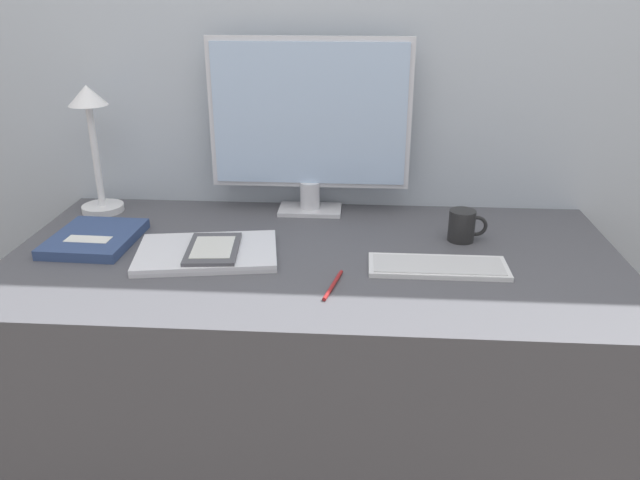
# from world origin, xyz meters

# --- Properties ---
(wall_back) EXTENTS (3.60, 0.05, 2.40)m
(wall_back) POSITION_xyz_m (0.00, 0.58, 1.20)
(wall_back) COLOR #B2BCC6
(wall_back) RESTS_ON ground_plane
(desk) EXTENTS (1.55, 0.77, 0.70)m
(desk) POSITION_xyz_m (0.00, 0.16, 0.35)
(desk) COLOR #4C4C51
(desk) RESTS_ON ground_plane
(monitor) EXTENTS (0.58, 0.11, 0.50)m
(monitor) POSITION_xyz_m (-0.04, 0.48, 0.97)
(monitor) COLOR silver
(monitor) RESTS_ON desk
(keyboard) EXTENTS (0.33, 0.12, 0.01)m
(keyboard) POSITION_xyz_m (0.30, 0.09, 0.71)
(keyboard) COLOR silver
(keyboard) RESTS_ON desk
(laptop) EXTENTS (0.38, 0.28, 0.02)m
(laptop) POSITION_xyz_m (-0.27, 0.13, 0.71)
(laptop) COLOR silver
(laptop) RESTS_ON desk
(ereader) EXTENTS (0.14, 0.20, 0.01)m
(ereader) POSITION_xyz_m (-0.25, 0.12, 0.73)
(ereader) COLOR #4C4C51
(ereader) RESTS_ON laptop
(desk_lamp) EXTENTS (0.12, 0.12, 0.37)m
(desk_lamp) POSITION_xyz_m (-0.66, 0.44, 0.94)
(desk_lamp) COLOR white
(desk_lamp) RESTS_ON desk
(notebook) EXTENTS (0.22, 0.26, 0.03)m
(notebook) POSITION_xyz_m (-0.58, 0.20, 0.72)
(notebook) COLOR #334775
(notebook) RESTS_ON desk
(coffee_mug) EXTENTS (0.10, 0.07, 0.08)m
(coffee_mug) POSITION_xyz_m (0.39, 0.28, 0.75)
(coffee_mug) COLOR black
(coffee_mug) RESTS_ON desk
(pen) EXTENTS (0.04, 0.14, 0.01)m
(pen) POSITION_xyz_m (0.06, -0.02, 0.71)
(pen) COLOR maroon
(pen) RESTS_ON desk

